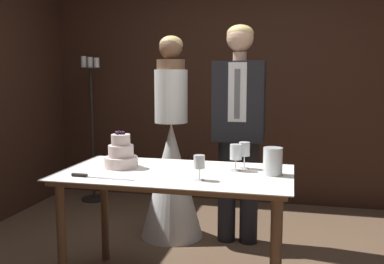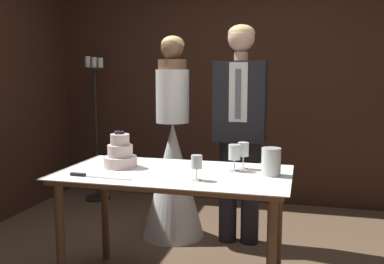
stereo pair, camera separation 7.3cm
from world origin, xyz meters
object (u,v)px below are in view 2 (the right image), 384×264
Objects in this scene: tiered_cake at (120,154)px; hurricane_candle at (271,162)px; cake_table at (174,186)px; wine_glass_middle at (234,154)px; wine_glass_near at (197,163)px; groom at (240,122)px; wine_glass_far at (243,151)px; candle_stand at (96,129)px; cake_knife at (89,176)px; bride at (173,165)px.

tiered_cake is 1.44× the size of hurricane_candle.
wine_glass_middle is at bearing 18.89° from cake_table.
groom is at bearing 84.91° from wine_glass_near.
wine_glass_far is 0.11× the size of candle_stand.
tiered_cake is 0.99m from hurricane_candle.
candle_stand is (-2.05, 1.69, -0.07)m from hurricane_candle.
wine_glass_middle is at bearing 27.21° from cake_knife.
bride is at bearing 136.69° from hurricane_candle.
candle_stand is at bearing 140.20° from wine_glass_far.
tiered_cake is 1.10m from groom.
cake_knife is 1.40m from groom.
wine_glass_near is 0.87× the size of wine_glass_middle.
wine_glass_near is 0.87× the size of hurricane_candle.
wine_glass_near is 0.84× the size of wine_glass_far.
cake_knife is at bearing -98.45° from bride.
hurricane_candle is (0.41, 0.24, -0.02)m from wine_glass_near.
tiered_cake is 0.14× the size of groom.
wine_glass_middle is 0.97× the size of wine_glass_far.
wine_glass_middle is 0.25m from hurricane_candle.
cake_knife is 2.39× the size of wine_glass_middle.
wine_glass_near is 0.48m from hurricane_candle.
bride is at bearing 114.00° from wine_glass_near.
candle_stand is at bearing 153.94° from groom.
hurricane_candle is at bearing 0.75° from tiered_cake.
candle_stand reaches higher than hurricane_candle.
cake_knife is 0.99m from wine_glass_far.
cake_table is 0.43m from tiered_cake.
cake_knife is at bearing -63.90° from candle_stand.
hurricane_candle reaches higher than cake_knife.
cake_knife is 0.23× the size of groom.
tiered_cake is at bearing -58.19° from candle_stand.
wine_glass_near is 0.09× the size of candle_stand.
bride is (-0.70, 0.70, -0.28)m from wine_glass_far.
groom is at bearing 51.49° from tiered_cake.
groom is at bearing 110.63° from hurricane_candle.
cake_knife is at bearing -122.74° from groom.
cake_table is at bearing -6.84° from tiered_cake.
groom is at bearing 59.28° from cake_knife.
candle_stand is (-1.16, 0.85, 0.17)m from bride.
bride reaches higher than hurricane_candle.
wine_glass_far is 1.04× the size of hurricane_candle.
bride is at bearing 134.95° from wine_glass_far.
wine_glass_near is at bearing -20.95° from tiered_cake.
cake_table is 9.85× the size of wine_glass_near.
groom reaches higher than wine_glass_middle.
hurricane_candle is 2.66m from candle_stand.
candle_stand reaches higher than cake_knife.
wine_glass_near is at bearing -120.55° from wine_glass_far.
wine_glass_far is at bearing -39.80° from candle_stand.
candle_stand is at bearing 143.82° from bride.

